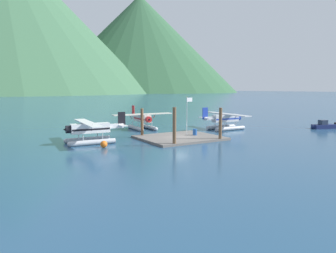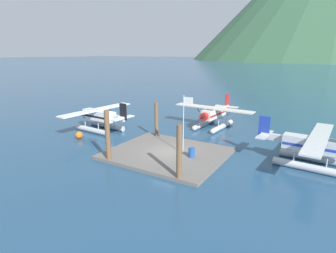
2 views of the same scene
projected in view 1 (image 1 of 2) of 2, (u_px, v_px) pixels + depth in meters
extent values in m
plane|color=navy|center=(180.00, 139.00, 42.83)|extent=(1200.00, 1200.00, 0.00)
cube|color=#66605B|center=(180.00, 138.00, 42.81)|extent=(10.59, 8.99, 0.30)
cylinder|color=brown|center=(174.00, 127.00, 37.22)|extent=(0.44, 0.44, 4.69)
cylinder|color=brown|center=(220.00, 124.00, 40.83)|extent=(0.42, 0.42, 4.41)
cylinder|color=brown|center=(142.00, 123.00, 43.97)|extent=(0.41, 0.41, 4.10)
cylinder|color=silver|center=(187.00, 116.00, 43.59)|extent=(0.08, 0.08, 5.39)
cube|color=white|center=(190.00, 100.00, 43.53)|extent=(0.90, 0.03, 0.56)
sphere|color=gold|center=(187.00, 97.00, 43.25)|extent=(0.10, 0.10, 0.10)
cylinder|color=#1E4C99|center=(195.00, 132.00, 44.06)|extent=(0.58, 0.58, 0.88)
torus|color=#1E4C99|center=(195.00, 132.00, 44.06)|extent=(0.62, 0.62, 0.04)
sphere|color=orange|center=(104.00, 144.00, 36.35)|extent=(0.83, 0.83, 0.83)
cone|color=#386042|center=(1.00, 16.00, 419.00)|extent=(408.23, 408.23, 208.84)
cone|color=#2D5638|center=(140.00, 44.00, 541.48)|extent=(335.50, 335.50, 166.11)
cylinder|color=#B7BABF|center=(221.00, 127.00, 53.48)|extent=(5.63, 0.96, 0.64)
sphere|color=#B7BABF|center=(233.00, 126.00, 54.78)|extent=(0.64, 0.64, 0.64)
cylinder|color=#B7BABF|center=(230.00, 129.00, 51.29)|extent=(5.63, 0.96, 0.64)
sphere|color=#B7BABF|center=(243.00, 128.00, 52.59)|extent=(0.64, 0.64, 0.64)
cylinder|color=#B7BABF|center=(226.00, 123.00, 53.96)|extent=(0.10, 0.10, 0.70)
cylinder|color=#B7BABF|center=(215.00, 123.00, 52.84)|extent=(0.10, 0.10, 0.70)
cylinder|color=#B7BABF|center=(236.00, 124.00, 51.77)|extent=(0.10, 0.10, 0.70)
cylinder|color=#B7BABF|center=(224.00, 125.00, 50.65)|extent=(0.10, 0.10, 0.70)
cube|color=silver|center=(225.00, 118.00, 52.19)|extent=(4.86, 1.51, 1.20)
cube|color=#1E389E|center=(225.00, 119.00, 52.20)|extent=(4.77, 1.52, 0.24)
cube|color=#283347|center=(231.00, 116.00, 52.65)|extent=(1.16, 1.11, 0.56)
cube|color=silver|center=(227.00, 114.00, 52.25)|extent=(1.99, 10.46, 0.14)
cylinder|color=#1E389E|center=(219.00, 115.00, 54.22)|extent=(0.12, 0.63, 0.84)
cylinder|color=#1E389E|center=(235.00, 117.00, 50.36)|extent=(0.12, 0.63, 0.84)
cylinder|color=#1E389E|center=(238.00, 117.00, 53.44)|extent=(0.65, 0.99, 0.96)
cone|color=black|center=(240.00, 117.00, 53.65)|extent=(0.37, 0.38, 0.36)
cube|color=silver|center=(210.00, 118.00, 50.67)|extent=(2.22, 0.56, 0.56)
cube|color=#1E389E|center=(205.00, 113.00, 50.14)|extent=(1.01, 0.18, 1.90)
cube|color=silver|center=(206.00, 118.00, 50.28)|extent=(0.98, 3.24, 0.10)
cylinder|color=#B7BABF|center=(93.00, 142.00, 38.17)|extent=(5.63, 1.01, 0.64)
sphere|color=#B7BABF|center=(70.00, 144.00, 36.89)|extent=(0.64, 0.64, 0.64)
cylinder|color=#B7BABF|center=(88.00, 139.00, 40.37)|extent=(5.63, 1.01, 0.64)
sphere|color=#B7BABF|center=(66.00, 141.00, 39.09)|extent=(0.64, 0.64, 0.64)
cylinder|color=#B7BABF|center=(83.00, 138.00, 37.54)|extent=(0.10, 0.10, 0.70)
cylinder|color=#B7BABF|center=(103.00, 136.00, 38.63)|extent=(0.10, 0.10, 0.70)
cylinder|color=#B7BABF|center=(79.00, 135.00, 39.74)|extent=(0.10, 0.10, 0.70)
cylinder|color=#B7BABF|center=(97.00, 134.00, 40.84)|extent=(0.10, 0.10, 0.70)
cube|color=white|center=(90.00, 128.00, 39.07)|extent=(4.87, 1.56, 1.20)
cube|color=black|center=(90.00, 129.00, 39.08)|extent=(4.78, 1.57, 0.24)
cube|color=#283347|center=(81.00, 126.00, 38.54)|extent=(1.17, 1.12, 0.56)
cube|color=white|center=(88.00, 123.00, 38.85)|extent=(2.09, 10.47, 0.14)
cylinder|color=black|center=(92.00, 128.00, 36.96)|extent=(0.12, 0.63, 0.84)
cylinder|color=black|center=(84.00, 124.00, 40.83)|extent=(0.12, 0.63, 0.84)
cylinder|color=black|center=(68.00, 129.00, 37.84)|extent=(0.66, 1.00, 0.96)
cone|color=black|center=(64.00, 130.00, 37.63)|extent=(0.37, 0.38, 0.36)
cube|color=white|center=(115.00, 126.00, 40.54)|extent=(2.22, 0.58, 0.56)
cube|color=black|center=(122.00, 119.00, 40.85)|extent=(1.01, 0.19, 1.90)
cube|color=white|center=(121.00, 125.00, 40.90)|extent=(1.01, 3.25, 0.10)
cylinder|color=#B7BABF|center=(149.00, 127.00, 53.17)|extent=(1.00, 5.63, 0.64)
sphere|color=#B7BABF|center=(156.00, 129.00, 50.70)|extent=(0.64, 0.64, 0.64)
cylinder|color=#B7BABF|center=(135.00, 128.00, 52.02)|extent=(1.00, 5.63, 0.64)
sphere|color=#B7BABF|center=(142.00, 130.00, 49.56)|extent=(0.64, 0.64, 0.64)
cylinder|color=#B7BABF|center=(152.00, 124.00, 52.03)|extent=(0.10, 0.10, 0.70)
cylinder|color=#B7BABF|center=(146.00, 123.00, 54.14)|extent=(0.10, 0.10, 0.70)
cylinder|color=#B7BABF|center=(138.00, 125.00, 50.89)|extent=(0.10, 0.10, 0.70)
cylinder|color=#B7BABF|center=(133.00, 123.00, 53.00)|extent=(0.10, 0.10, 0.70)
cube|color=silver|center=(142.00, 118.00, 52.40)|extent=(1.55, 4.87, 1.20)
cube|color=#B21E1E|center=(142.00, 119.00, 52.41)|extent=(1.56, 4.78, 0.24)
cube|color=#283347|center=(145.00, 117.00, 51.41)|extent=(1.12, 1.17, 0.56)
cube|color=silver|center=(143.00, 114.00, 52.05)|extent=(10.47, 2.07, 0.14)
cylinder|color=#B21E1E|center=(155.00, 116.00, 53.10)|extent=(0.63, 0.12, 0.84)
cylinder|color=#B21E1E|center=(131.00, 117.00, 51.09)|extent=(0.63, 0.12, 0.84)
cylinder|color=#B21E1E|center=(149.00, 119.00, 50.02)|extent=(1.00, 0.66, 0.96)
cone|color=black|center=(150.00, 120.00, 49.62)|extent=(0.38, 0.37, 0.36)
cube|color=silver|center=(135.00, 116.00, 55.25)|extent=(0.58, 2.22, 0.56)
cube|color=#B21E1E|center=(133.00, 111.00, 55.94)|extent=(0.18, 1.01, 1.90)
cube|color=silver|center=(133.00, 115.00, 55.94)|extent=(3.24, 1.00, 0.10)
cube|color=navy|center=(324.00, 126.00, 53.73)|extent=(4.46, 2.74, 0.70)
sphere|color=navy|center=(314.00, 127.00, 53.27)|extent=(0.70, 0.70, 0.70)
cube|color=#283347|center=(323.00, 122.00, 53.58)|extent=(1.48, 1.42, 0.80)
cube|color=black|center=(336.00, 125.00, 54.21)|extent=(0.42, 0.44, 0.80)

